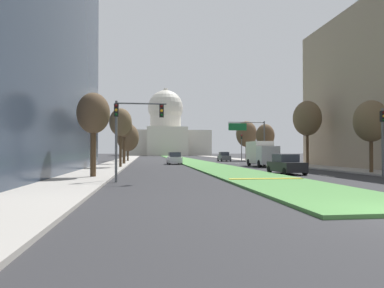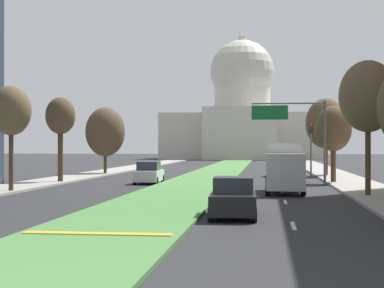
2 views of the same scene
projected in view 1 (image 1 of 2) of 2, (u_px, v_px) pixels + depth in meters
The scene contains 23 objects.
ground_plane at pixel (182, 160), 76.59m from camera, with size 294.26×294.26×0.00m, color #2B2B2D.
grass_median at pixel (185, 160), 69.96m from camera, with size 5.52×120.38×0.14m, color #4C8442.
median_curb_nose at pixel (266, 179), 22.67m from camera, with size 4.97×0.50×0.04m, color gold.
lane_dashes_right at pixel (246, 164), 49.66m from camera, with size 0.16×44.41×0.01m.
sidewalk_left at pixel (122, 161), 61.72m from camera, with size 4.00×120.38×0.15m, color #9E9991.
sidewalk_right at pixel (253, 161), 64.95m from camera, with size 4.00×120.38×0.15m, color #9E9991.
capitol_building at pixel (166, 132), 142.38m from camera, with size 35.45×23.78×27.94m.
traffic_light_near_left at pixel (130, 123), 21.96m from camera, with size 3.34×0.35×5.20m.
traffic_light_near_right at pixel (383, 133), 25.77m from camera, with size 0.28×0.35×5.20m.
traffic_light_far_right at pixel (242, 144), 64.03m from camera, with size 0.28×0.35×5.20m.
overhead_guide_sign at pixel (251, 133), 51.98m from camera, with size 5.70×0.20×6.50m.
street_tree_left_near at pixel (93, 115), 24.81m from camera, with size 2.36×2.36×6.21m.
street_tree_right_near at pixel (371, 121), 29.42m from camera, with size 2.86×2.86×6.35m.
street_tree_left_mid at pixel (121, 123), 39.47m from camera, with size 2.57×2.57×6.90m.
street_tree_right_mid at pixel (307, 119), 41.38m from camera, with size 3.37×3.37×8.03m.
street_tree_left_far at pixel (124, 128), 49.64m from camera, with size 2.40×2.40×6.96m.
street_tree_right_far at pixel (265, 136), 54.32m from camera, with size 2.91×2.91×6.22m.
street_tree_left_distant at pixel (128, 137), 64.38m from camera, with size 4.14×4.14×7.07m.
street_tree_right_distant at pixel (246, 134), 66.54m from camera, with size 4.02×4.02×7.75m.
sedan_lead_stopped at pixel (286, 165), 29.60m from camera, with size 2.06×4.27×1.71m.
sedan_midblock at pixel (174, 159), 50.46m from camera, with size 2.03×4.23×1.78m.
sedan_distant at pixel (224, 157), 64.79m from camera, with size 1.98×4.62×1.76m.
box_truck_delivery at pixel (262, 153), 43.53m from camera, with size 2.40×6.40×3.20m.
Camera 1 is at (-7.84, -9.40, 2.02)m, focal length 32.11 mm.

